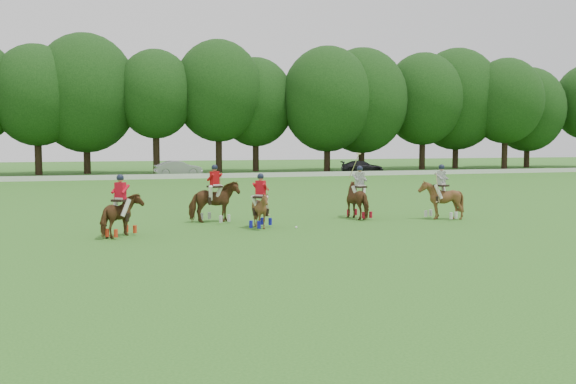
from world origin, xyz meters
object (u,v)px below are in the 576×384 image
object	(u,v)px
polo_red_c	(261,209)
polo_stripe_b	(441,199)
car_right	(362,167)
polo_red_b	(215,201)
polo_ball	(296,227)
polo_stripe_a	(360,200)
car_mid	(178,168)
polo_red_a	(121,215)

from	to	relation	value
polo_red_c	polo_stripe_b	size ratio (longest dim) A/B	0.90
car_right	polo_red_c	bearing A→B (deg)	166.53
polo_red_b	polo_ball	distance (m)	3.97
polo_red_b	polo_stripe_a	world-z (taller)	polo_stripe_a
car_mid	polo_red_a	xyz separation A→B (m)	(-6.87, -39.19, 0.06)
polo_red_a	polo_stripe_a	bearing A→B (deg)	14.13
car_right	polo_red_b	world-z (taller)	polo_red_b
polo_red_c	polo_stripe_b	distance (m)	8.31
polo_stripe_a	polo_ball	bearing A→B (deg)	-148.10
polo_red_a	polo_stripe_b	size ratio (longest dim) A/B	0.93
car_right	polo_red_b	size ratio (longest dim) A/B	1.84
car_mid	polo_red_b	bearing A→B (deg)	171.40
polo_stripe_b	polo_red_c	bearing A→B (deg)	-176.12
car_mid	polo_red_a	distance (m)	39.79
polo_red_b	polo_stripe_a	bearing A→B (deg)	-4.27
polo_stripe_b	car_mid	bearing A→B (deg)	100.14
car_right	polo_red_a	size ratio (longest dim) A/B	2.00
polo_red_c	car_mid	bearing A→B (deg)	87.74
polo_stripe_a	polo_ball	distance (m)	4.38
polo_stripe_b	polo_ball	distance (m)	7.08
polo_red_a	polo_ball	distance (m)	6.73
polo_stripe_b	polo_ball	size ratio (longest dim) A/B	26.74
car_mid	polo_red_b	xyz separation A→B (m)	(-2.91, -36.11, 0.15)
polo_red_b	polo_stripe_a	distance (m)	6.40
car_right	polo_ball	size ratio (longest dim) A/B	49.99
car_right	polo_red_c	distance (m)	43.76
car_mid	polo_red_c	bearing A→B (deg)	173.75
polo_red_c	polo_ball	size ratio (longest dim) A/B	24.07
car_mid	car_right	distance (m)	19.37
car_right	polo_stripe_b	size ratio (longest dim) A/B	1.87
polo_red_a	polo_stripe_a	world-z (taller)	polo_stripe_a
polo_stripe_a	polo_ball	xyz separation A→B (m)	(-3.66, -2.28, -0.80)
polo_red_a	polo_stripe_b	world-z (taller)	polo_stripe_b
car_right	polo_red_a	bearing A→B (deg)	161.24
polo_stripe_b	polo_red_b	bearing A→B (deg)	169.61
polo_red_b	polo_red_c	size ratio (longest dim) A/B	1.13
polo_red_a	polo_ball	world-z (taller)	polo_red_a
car_mid	polo_stripe_a	distance (m)	36.75
car_right	car_mid	bearing A→B (deg)	105.04
car_mid	polo_red_b	world-z (taller)	polo_red_b
polo_red_c	polo_stripe_b	bearing A→B (deg)	3.88
car_right	polo_stripe_a	size ratio (longest dim) A/B	1.57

